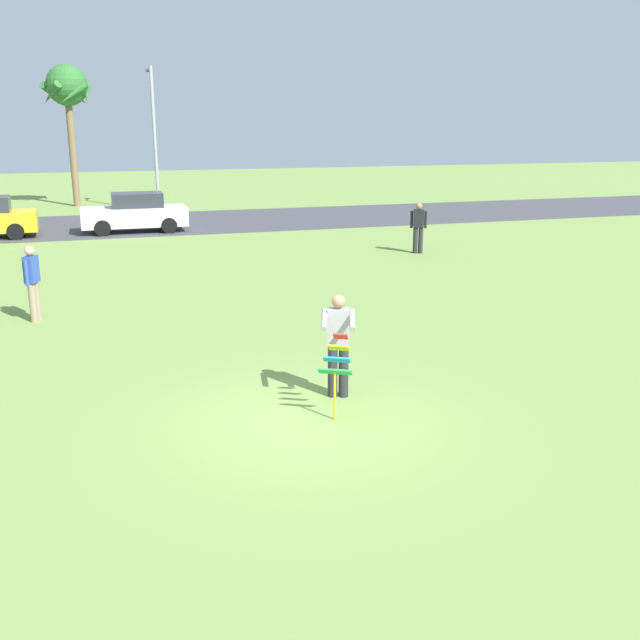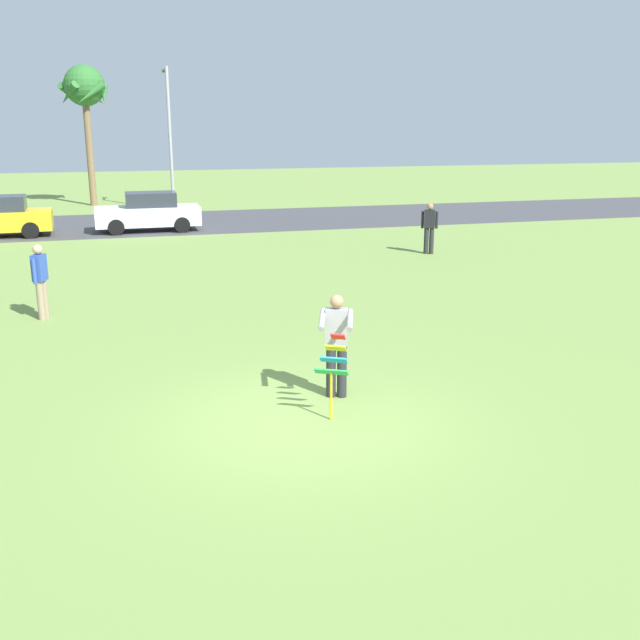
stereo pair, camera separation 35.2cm
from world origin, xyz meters
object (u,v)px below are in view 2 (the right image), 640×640
object	(u,v)px
streetlight_pole	(169,130)
person_kite_flyer	(337,342)
kite_held	(333,363)
parked_car_white	(149,213)
palm_tree_right_near	(85,91)
person_walker_near	(429,227)
person_walker_far	(40,279)

from	to	relation	value
streetlight_pole	person_kite_flyer	bearing A→B (deg)	-89.05
kite_held	parked_car_white	distance (m)	20.90
parked_car_white	palm_tree_right_near	distance (m)	12.09
parked_car_white	person_walker_near	bearing A→B (deg)	-41.79
person_kite_flyer	kite_held	xyz separation A→B (m)	(-0.28, -0.75, -0.10)
kite_held	parked_car_white	size ratio (longest dim) A/B	0.30
person_kite_flyer	person_walker_near	size ratio (longest dim) A/B	1.00
person_kite_flyer	parked_car_white	distance (m)	20.18
streetlight_pole	person_walker_near	size ratio (longest dim) A/B	4.05
person_kite_flyer	palm_tree_right_near	bearing A→B (deg)	98.18
kite_held	person_walker_near	xyz separation A→B (m)	(7.26, 12.80, 0.08)
palm_tree_right_near	person_walker_far	distance (m)	24.71
parked_car_white	person_walker_far	bearing A→B (deg)	-102.77
person_kite_flyer	person_walker_near	xyz separation A→B (m)	(6.98, 12.05, -0.02)
kite_held	person_walker_far	distance (m)	8.73
person_walker_near	palm_tree_right_near	bearing A→B (deg)	121.38
person_kite_flyer	person_walker_near	world-z (taller)	same
streetlight_pole	person_walker_near	distance (m)	17.13
parked_car_white	person_walker_near	distance (m)	12.05
person_kite_flyer	streetlight_pole	world-z (taller)	streetlight_pole
kite_held	parked_car_white	world-z (taller)	parked_car_white
palm_tree_right_near	person_walker_near	bearing A→B (deg)	-58.62
person_walker_far	streetlight_pole	bearing A→B (deg)	77.37
kite_held	person_walker_near	bearing A→B (deg)	60.44
person_walker_near	person_walker_far	world-z (taller)	same
person_kite_flyer	streetlight_pole	distance (m)	27.34
streetlight_pole	person_walker_near	xyz separation A→B (m)	(7.43, -15.12, -3.06)
person_kite_flyer	person_walker_far	size ratio (longest dim) A/B	1.00
person_kite_flyer	parked_car_white	xyz separation A→B (m)	(-2.00, 20.08, -0.18)
streetlight_pole	person_walker_near	world-z (taller)	streetlight_pole
kite_held	person_walker_near	world-z (taller)	person_walker_near
parked_car_white	person_walker_far	world-z (taller)	person_walker_far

